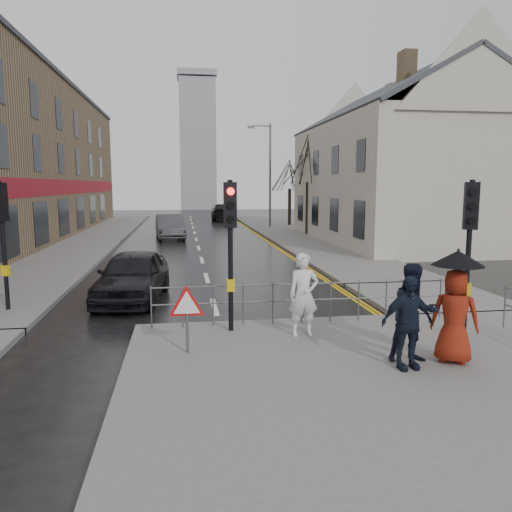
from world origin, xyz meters
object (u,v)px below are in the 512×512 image
object	(u,v)px
pedestrian_b	(414,313)
pedestrian_with_umbrella	(455,303)
pedestrian_d	(407,323)
car_parked	(133,276)
car_mid	(170,227)
pedestrian_a	(304,295)

from	to	relation	value
pedestrian_b	pedestrian_with_umbrella	xyz separation A→B (m)	(0.74, -0.15, 0.21)
pedestrian_d	car_parked	xyz separation A→B (m)	(-5.44, 6.84, -0.24)
car_mid	pedestrian_d	bearing A→B (deg)	-84.56
pedestrian_a	pedestrian_d	xyz separation A→B (m)	(1.36, -2.22, -0.06)
car_parked	pedestrian_b	bearing A→B (deg)	-42.24
pedestrian_b	car_parked	distance (m)	8.68
car_mid	pedestrian_with_umbrella	bearing A→B (deg)	-82.19
pedestrian_b	car_mid	bearing A→B (deg)	102.48
pedestrian_d	car_parked	world-z (taller)	pedestrian_d
car_parked	car_mid	xyz separation A→B (m)	(0.71, 17.41, 0.03)
car_parked	car_mid	bearing A→B (deg)	94.18
pedestrian_b	pedestrian_with_umbrella	size ratio (longest dim) A/B	0.88
pedestrian_d	car_mid	bearing A→B (deg)	95.16
pedestrian_b	car_mid	size ratio (longest dim) A/B	0.39
pedestrian_a	pedestrian_d	distance (m)	2.60
pedestrian_b	car_mid	xyz separation A→B (m)	(-5.01, 23.93, -0.29)
pedestrian_d	pedestrian_with_umbrella	bearing A→B (deg)	3.91
pedestrian_d	car_mid	distance (m)	24.71
pedestrian_b	car_parked	size ratio (longest dim) A/B	0.42
pedestrian_a	car_parked	world-z (taller)	pedestrian_a
pedestrian_with_umbrella	car_parked	world-z (taller)	pedestrian_with_umbrella
car_parked	car_mid	world-z (taller)	car_mid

